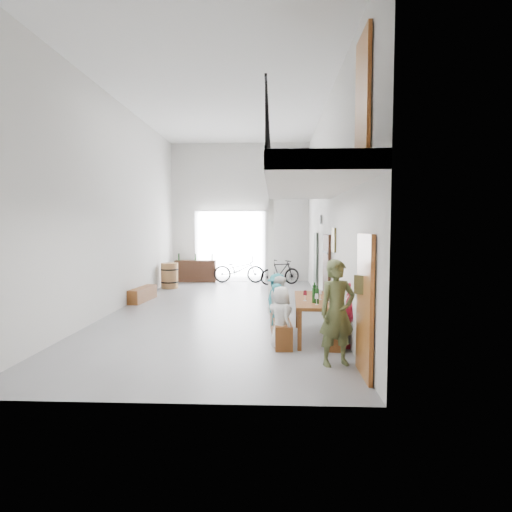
{
  "coord_description": "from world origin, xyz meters",
  "views": [
    {
      "loc": [
        1.38,
        -11.13,
        2.21
      ],
      "look_at": [
        0.92,
        -0.5,
        1.46
      ],
      "focal_mm": 30.0,
      "sensor_mm": 36.0,
      "label": 1
    }
  ],
  "objects_px": {
    "tasting_table": "(316,303)",
    "oak_barrel": "(170,276)",
    "serving_counter": "(196,271)",
    "bicycle_near": "(239,269)",
    "bench_inner": "(280,327)",
    "host_standing": "(337,313)",
    "side_bench": "(143,294)"
  },
  "relations": [
    {
      "from": "side_bench",
      "to": "bicycle_near",
      "type": "relative_size",
      "value": 0.73
    },
    {
      "from": "side_bench",
      "to": "host_standing",
      "type": "height_order",
      "value": "host_standing"
    },
    {
      "from": "side_bench",
      "to": "oak_barrel",
      "type": "relative_size",
      "value": 1.61
    },
    {
      "from": "side_bench",
      "to": "bicycle_near",
      "type": "height_order",
      "value": "bicycle_near"
    },
    {
      "from": "bench_inner",
      "to": "host_standing",
      "type": "bearing_deg",
      "value": -64.59
    },
    {
      "from": "tasting_table",
      "to": "serving_counter",
      "type": "relative_size",
      "value": 1.25
    },
    {
      "from": "tasting_table",
      "to": "oak_barrel",
      "type": "bearing_deg",
      "value": 126.33
    },
    {
      "from": "serving_counter",
      "to": "bicycle_near",
      "type": "height_order",
      "value": "bicycle_near"
    },
    {
      "from": "tasting_table",
      "to": "oak_barrel",
      "type": "distance_m",
      "value": 8.04
    },
    {
      "from": "serving_counter",
      "to": "bicycle_near",
      "type": "distance_m",
      "value": 1.76
    },
    {
      "from": "oak_barrel",
      "to": "host_standing",
      "type": "bearing_deg",
      "value": -60.22
    },
    {
      "from": "oak_barrel",
      "to": "bicycle_near",
      "type": "relative_size",
      "value": 0.46
    },
    {
      "from": "tasting_table",
      "to": "bicycle_near",
      "type": "height_order",
      "value": "bicycle_near"
    },
    {
      "from": "side_bench",
      "to": "host_standing",
      "type": "relative_size",
      "value": 0.86
    },
    {
      "from": "serving_counter",
      "to": "tasting_table",
      "type": "bearing_deg",
      "value": -66.24
    },
    {
      "from": "oak_barrel",
      "to": "host_standing",
      "type": "distance_m",
      "value": 9.5
    },
    {
      "from": "side_bench",
      "to": "serving_counter",
      "type": "xyz_separation_m",
      "value": [
        0.75,
        4.45,
        0.22
      ]
    },
    {
      "from": "bicycle_near",
      "to": "bench_inner",
      "type": "bearing_deg",
      "value": -170.21
    },
    {
      "from": "tasting_table",
      "to": "bicycle_near",
      "type": "distance_m",
      "value": 8.53
    },
    {
      "from": "host_standing",
      "to": "bicycle_near",
      "type": "bearing_deg",
      "value": 83.76
    },
    {
      "from": "bench_inner",
      "to": "tasting_table",
      "type": "bearing_deg",
      "value": -2.06
    },
    {
      "from": "bench_inner",
      "to": "side_bench",
      "type": "relative_size",
      "value": 1.33
    },
    {
      "from": "bicycle_near",
      "to": "serving_counter",
      "type": "bearing_deg",
      "value": 82.29
    },
    {
      "from": "bicycle_near",
      "to": "oak_barrel",
      "type": "bearing_deg",
      "value": 123.84
    },
    {
      "from": "host_standing",
      "to": "tasting_table",
      "type": "bearing_deg",
      "value": 76.32
    },
    {
      "from": "serving_counter",
      "to": "host_standing",
      "type": "bearing_deg",
      "value": -69.01
    },
    {
      "from": "oak_barrel",
      "to": "tasting_table",
      "type": "bearing_deg",
      "value": -55.59
    },
    {
      "from": "bench_inner",
      "to": "host_standing",
      "type": "relative_size",
      "value": 1.14
    },
    {
      "from": "tasting_table",
      "to": "oak_barrel",
      "type": "xyz_separation_m",
      "value": [
        -4.54,
        6.63,
        -0.26
      ]
    },
    {
      "from": "tasting_table",
      "to": "serving_counter",
      "type": "bearing_deg",
      "value": 116.97
    },
    {
      "from": "tasting_table",
      "to": "bench_inner",
      "type": "height_order",
      "value": "tasting_table"
    },
    {
      "from": "bench_inner",
      "to": "side_bench",
      "type": "height_order",
      "value": "bench_inner"
    }
  ]
}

